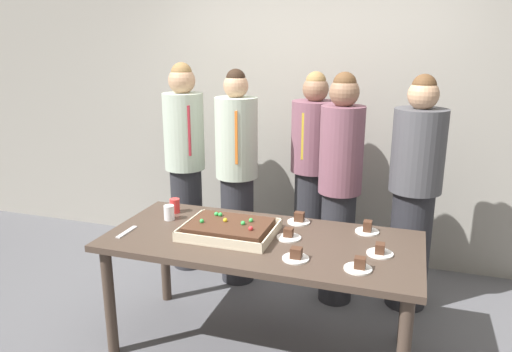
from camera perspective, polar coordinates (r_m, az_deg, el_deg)
ground_plane at (r=3.35m, az=0.58°, el=-19.49°), size 12.00×12.00×0.00m
interior_back_panel at (r=4.31m, az=7.23°, el=9.83°), size 8.00×0.12×3.00m
party_table at (r=3.01m, az=0.61°, el=-8.91°), size 1.92×0.87×0.76m
sheet_cake at (r=3.03m, az=-3.15°, el=-6.25°), size 0.57×0.43×0.10m
plated_slice_near_left at (r=2.71m, az=4.74°, el=-9.38°), size 0.15×0.15×0.07m
plated_slice_near_right at (r=3.14m, az=13.03°, el=-6.11°), size 0.15×0.15×0.08m
plated_slice_far_left at (r=2.84m, az=14.45°, el=-8.60°), size 0.15×0.15×0.07m
plated_slice_far_right at (r=3.23m, az=5.09°, el=-5.14°), size 0.15×0.15×0.07m
plated_slice_center_front at (r=2.98m, az=3.89°, el=-7.03°), size 0.15×0.15×0.06m
plated_slice_center_back at (r=2.64m, az=12.06°, el=-10.38°), size 0.15×0.15×0.07m
drink_cup_nearest at (r=3.44m, az=-9.58°, el=-3.48°), size 0.07×0.07×0.10m
drink_cup_middle at (r=3.31m, az=-10.24°, el=-4.28°), size 0.07×0.07×0.10m
cake_server_utensil at (r=3.17m, az=-15.03°, el=-6.40°), size 0.03×0.20×0.01m
person_serving_front at (r=3.55m, az=9.87°, el=-1.20°), size 0.31×0.31×1.73m
person_green_shirt_behind at (r=3.82m, az=-2.28°, el=0.04°), size 0.33×0.33×1.73m
person_striped_tie_right at (r=3.94m, az=6.74°, el=0.12°), size 0.36×0.36×1.71m
person_far_right_suit at (r=4.11m, az=-8.37°, el=1.43°), size 0.33×0.33×1.77m
person_left_edge_reaching at (r=3.62m, az=18.21°, el=-1.88°), size 0.37×0.37×1.72m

